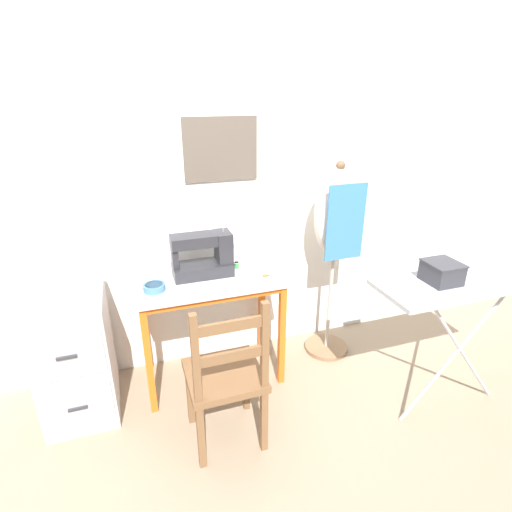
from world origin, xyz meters
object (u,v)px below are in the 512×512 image
Objects in this scene: sewing_machine at (205,256)px; dress_form at (336,224)px; storage_box at (442,272)px; wooden_chair at (226,377)px; scissors at (269,276)px; thread_spool_near_machine at (237,265)px; fabric_bowl at (154,287)px; ironing_board at (475,286)px; filing_cabinet at (76,356)px.

sewing_machine is 0.27× the size of dress_form.
dress_form reaches higher than storage_box.
sewing_machine is 0.76m from wooden_chair.
thread_spool_near_machine reaches higher than scissors.
storage_box is at bearing -41.22° from scissors.
sewing_machine is at bearing 19.58° from fabric_bowl.
sewing_machine is 0.90m from dress_form.
ironing_board reaches higher than thread_spool_near_machine.
dress_form is (0.93, 0.58, 0.57)m from wooden_chair.
dress_form is (0.89, -0.03, 0.12)m from sewing_machine.
sewing_machine is 0.37m from fabric_bowl.
thread_spool_near_machine is (0.54, 0.15, 0.00)m from fabric_bowl.
sewing_machine is 0.34× the size of ironing_board.
dress_form is (1.22, 0.09, 0.23)m from fabric_bowl.
sewing_machine reaches higher than filing_cabinet.
fabric_bowl is at bearing -175.96° from dress_form.
thread_spool_near_machine is 1.22m from storage_box.
ironing_board is (1.36, -0.20, 0.41)m from wooden_chair.
scissors is 0.08× the size of dress_form.
scissors is 0.10× the size of ironing_board.
storage_box reaches higher than filing_cabinet.
scissors is 1.24m from filing_cabinet.
sewing_machine is 1.55m from ironing_board.
dress_form reaches higher than thread_spool_near_machine.
wooden_chair is (-0.41, -0.46, -0.32)m from scissors.
dress_form reaches higher than ironing_board.
fabric_bowl is 0.73× the size of storage_box.
scissors is (0.70, -0.03, -0.02)m from fabric_bowl.
scissors is 0.15× the size of filing_cabinet.
ironing_board is at bearing -18.45° from filing_cabinet.
ironing_board is at bearing -37.13° from thread_spool_near_machine.
fabric_bowl is at bearing -164.74° from thread_spool_near_machine.
sewing_machine reaches higher than fabric_bowl.
fabric_bowl is (-0.33, -0.12, -0.11)m from sewing_machine.
filing_cabinet is 2.11m from storage_box.
fabric_bowl is 2.93× the size of thread_spool_near_machine.
wooden_chair is 1.26m from storage_box.
dress_form is 8.09× the size of storage_box.
filing_cabinet is (-1.02, -0.13, -0.38)m from thread_spool_near_machine.
wooden_chair is at bearing 171.59° from ironing_board.
dress_form reaches higher than sewing_machine.
thread_spool_near_machine is at bearing 68.59° from wooden_chair.
thread_spool_near_machine is 0.06× the size of filing_cabinet.
ironing_board is at bearing -5.77° from storage_box.
wooden_chair is 0.93m from filing_cabinet.
storage_box is (1.91, -0.69, 0.56)m from filing_cabinet.
dress_form reaches higher than filing_cabinet.
scissors is 0.66× the size of storage_box.
sewing_machine is at bearing 6.81° from filing_cabinet.
wooden_chair reaches higher than scissors.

